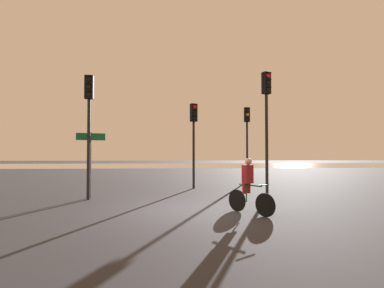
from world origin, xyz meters
name	(u,v)px	position (x,y,z in m)	size (l,w,h in m)	color
ground_plane	(186,210)	(0.00, 0.00, 0.00)	(120.00, 120.00, 0.00)	#28282D
water_strip	(177,165)	(0.00, 32.90, 0.00)	(80.00, 16.00, 0.01)	gray
traffic_light_far_right	(247,130)	(4.14, 8.86, 3.18)	(0.34, 0.35, 4.58)	black
traffic_light_center	(194,129)	(0.62, 5.63, 2.96)	(0.39, 0.41, 4.25)	black
traffic_light_near_right	(267,111)	(3.43, 2.69, 3.50)	(0.39, 0.41, 5.10)	black
traffic_light_near_left	(89,114)	(-3.61, 2.26, 3.28)	(0.34, 0.35, 4.74)	black
direction_sign_post	(91,155)	(-3.64, 2.67, 1.70)	(1.04, 0.43, 2.60)	slate
cyclist	(249,185)	(1.82, -0.67, 0.82)	(1.02, 1.42, 1.62)	black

